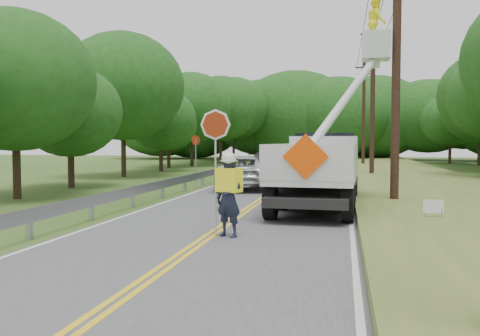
# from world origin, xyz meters

# --- Properties ---
(ground) EXTENTS (140.00, 140.00, 0.00)m
(ground) POSITION_xyz_m (0.00, 0.00, 0.00)
(ground) COLOR #2B551A
(ground) RESTS_ON ground
(road) EXTENTS (7.20, 96.00, 0.03)m
(road) POSITION_xyz_m (0.00, 14.00, 0.01)
(road) COLOR #494A4C
(road) RESTS_ON ground
(guardrail) EXTENTS (0.18, 48.00, 0.77)m
(guardrail) POSITION_xyz_m (-4.02, 14.91, 0.55)
(guardrail) COLOR #979AA0
(guardrail) RESTS_ON ground
(utility_poles) EXTENTS (1.60, 43.30, 10.00)m
(utility_poles) POSITION_xyz_m (5.00, 17.02, 5.27)
(utility_poles) COLOR black
(utility_poles) RESTS_ON ground
(tall_grass_verge) EXTENTS (7.00, 96.00, 0.30)m
(tall_grass_verge) POSITION_xyz_m (7.10, 14.00, 0.15)
(tall_grass_verge) COLOR #4C6829
(tall_grass_verge) RESTS_ON ground
(treeline_left) EXTENTS (9.34, 55.23, 10.16)m
(treeline_left) POSITION_xyz_m (-10.47, 31.70, 5.46)
(treeline_left) COLOR #332319
(treeline_left) RESTS_ON ground
(treeline_horizon) EXTENTS (57.23, 14.74, 11.99)m
(treeline_horizon) POSITION_xyz_m (-0.46, 56.20, 5.50)
(treeline_horizon) COLOR #1F4A14
(treeline_horizon) RESTS_ON ground
(flagger) EXTENTS (1.18, 0.70, 3.12)m
(flagger) POSITION_xyz_m (0.49, 2.23, 1.13)
(flagger) COLOR #191E33
(flagger) RESTS_ON road
(bucket_truck) EXTENTS (3.88, 7.77, 7.37)m
(bucket_truck) POSITION_xyz_m (2.53, 8.98, 1.65)
(bucket_truck) COLOR black
(bucket_truck) RESTS_ON road
(suv_silver) EXTENTS (3.87, 6.18, 1.59)m
(suv_silver) POSITION_xyz_m (-1.72, 14.82, 0.82)
(suv_silver) COLOR silver
(suv_silver) RESTS_ON road
(suv_darkgrey) EXTENTS (2.60, 5.66, 1.60)m
(suv_darkgrey) POSITION_xyz_m (-1.96, 24.74, 0.82)
(suv_darkgrey) COLOR #35373B
(suv_darkgrey) RESTS_ON road
(stop_sign_permanent) EXTENTS (0.41, 0.43, 2.70)m
(stop_sign_permanent) POSITION_xyz_m (-4.93, 17.68, 1.81)
(stop_sign_permanent) COLOR #979AA0
(stop_sign_permanent) RESTS_ON ground
(yard_sign) EXTENTS (0.53, 0.06, 0.77)m
(yard_sign) POSITION_xyz_m (5.62, 4.70, 0.55)
(yard_sign) COLOR white
(yard_sign) RESTS_ON ground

